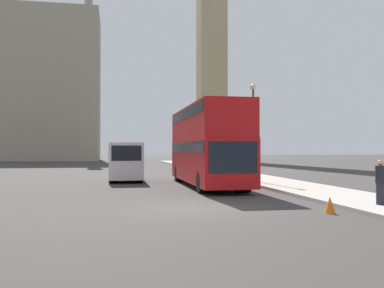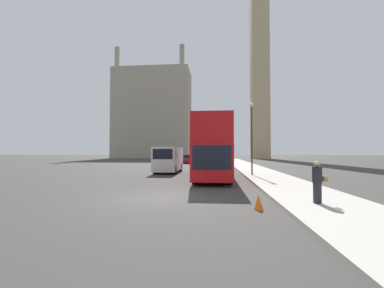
# 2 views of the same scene
# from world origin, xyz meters

# --- Properties ---
(ground_plane) EXTENTS (300.00, 300.00, 0.00)m
(ground_plane) POSITION_xyz_m (0.00, 0.00, 0.00)
(ground_plane) COLOR #383533
(sidewalk_strip) EXTENTS (3.64, 120.00, 0.15)m
(sidewalk_strip) POSITION_xyz_m (6.82, 0.00, 0.07)
(sidewalk_strip) COLOR #ADA89E
(sidewalk_strip) RESTS_ON ground_plane
(clock_tower) EXTENTS (5.51, 5.68, 73.71)m
(clock_tower) POSITION_xyz_m (15.72, 65.72, 37.72)
(clock_tower) COLOR tan
(clock_tower) RESTS_ON ground_plane
(building_block_distant) EXTENTS (24.06, 12.55, 34.78)m
(building_block_distant) POSITION_xyz_m (-17.78, 70.67, 14.31)
(building_block_distant) COLOR #9E937F
(building_block_distant) RESTS_ON ground_plane
(red_double_decker_bus) EXTENTS (2.58, 10.96, 4.45)m
(red_double_decker_bus) POSITION_xyz_m (2.41, 8.76, 2.47)
(red_double_decker_bus) COLOR #B71114
(red_double_decker_bus) RESTS_ON ground_plane
(white_van) EXTENTS (2.13, 5.92, 2.51)m
(white_van) POSITION_xyz_m (-2.05, 13.78, 1.35)
(white_van) COLOR white
(white_van) RESTS_ON ground_plane
(pedestrian) EXTENTS (0.51, 0.35, 1.57)m
(pedestrian) POSITION_xyz_m (6.42, -1.43, 0.93)
(pedestrian) COLOR #23232D
(pedestrian) RESTS_ON sidewalk_strip
(street_lamp) EXTENTS (0.36, 0.36, 5.98)m
(street_lamp) POSITION_xyz_m (5.63, 10.16, 4.06)
(street_lamp) COLOR #2D332D
(street_lamp) RESTS_ON sidewalk_strip
(parked_sedan) EXTENTS (1.88, 4.48, 1.50)m
(parked_sedan) POSITION_xyz_m (-2.11, 33.76, 0.67)
(parked_sedan) COLOR maroon
(parked_sedan) RESTS_ON ground_plane
(traffic_cone) EXTENTS (0.36, 0.36, 0.55)m
(traffic_cone) POSITION_xyz_m (4.15, -2.09, 0.28)
(traffic_cone) COLOR orange
(traffic_cone) RESTS_ON ground_plane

